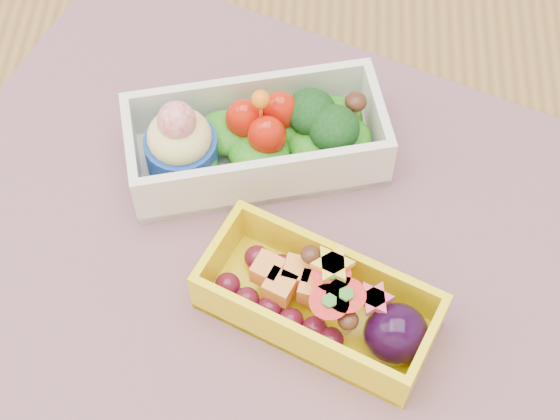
# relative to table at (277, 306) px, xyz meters

# --- Properties ---
(table) EXTENTS (1.20, 0.80, 0.75)m
(table) POSITION_rel_table_xyz_m (0.00, 0.00, 0.00)
(table) COLOR brown
(table) RESTS_ON ground
(placemat) EXTENTS (0.64, 0.57, 0.00)m
(placemat) POSITION_rel_table_xyz_m (-0.01, 0.00, 0.10)
(placemat) COLOR #855B61
(placemat) RESTS_ON table
(bento_white) EXTENTS (0.21, 0.13, 0.08)m
(bento_white) POSITION_rel_table_xyz_m (-0.02, 0.08, 0.13)
(bento_white) COLOR white
(bento_white) RESTS_ON placemat
(bento_yellow) EXTENTS (0.18, 0.13, 0.05)m
(bento_yellow) POSITION_rel_table_xyz_m (0.04, -0.06, 0.13)
(bento_yellow) COLOR yellow
(bento_yellow) RESTS_ON placemat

